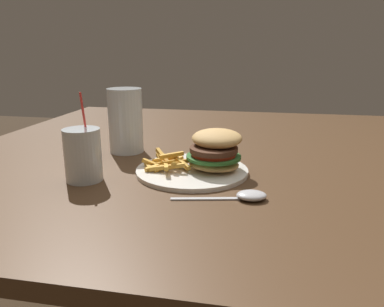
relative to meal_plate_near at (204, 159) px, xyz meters
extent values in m
cube|color=#4C331E|center=(0.06, 0.22, -0.05)|extent=(1.59, 1.37, 0.03)
cylinder|color=#392616|center=(-0.66, 0.83, -0.42)|extent=(0.09, 0.09, 0.70)
cylinder|color=white|center=(-0.03, -0.01, -0.03)|extent=(0.26, 0.26, 0.01)
ellipsoid|color=tan|center=(0.02, 0.00, -0.01)|extent=(0.15, 0.13, 0.03)
cylinder|color=#2D6628|center=(0.02, 0.00, 0.01)|extent=(0.16, 0.16, 0.01)
cylinder|color=red|center=(0.02, 0.00, 0.01)|extent=(0.13, 0.13, 0.01)
cylinder|color=#4C2D1E|center=(0.02, 0.00, 0.02)|extent=(0.14, 0.14, 0.01)
ellipsoid|color=tan|center=(0.03, 0.01, 0.05)|extent=(0.15, 0.14, 0.05)
cube|color=gold|center=(-0.10, -0.02, -0.02)|extent=(0.06, 0.07, 0.01)
cube|color=gold|center=(-0.11, 0.03, -0.01)|extent=(0.05, 0.08, 0.01)
cube|color=gold|center=(-0.08, -0.04, -0.01)|extent=(0.08, 0.02, 0.02)
cube|color=gold|center=(-0.10, 0.01, -0.01)|extent=(0.07, 0.01, 0.02)
cube|color=gold|center=(-0.08, 0.00, 0.00)|extent=(0.06, 0.04, 0.01)
cube|color=gold|center=(-0.10, 0.01, -0.01)|extent=(0.06, 0.07, 0.03)
cube|color=gold|center=(-0.06, 0.00, -0.02)|extent=(0.06, 0.06, 0.02)
cube|color=gold|center=(-0.06, -0.01, -0.01)|extent=(0.02, 0.08, 0.03)
cube|color=gold|center=(-0.08, -0.01, -0.01)|extent=(0.06, 0.08, 0.02)
cube|color=gold|center=(-0.11, 0.02, -0.02)|extent=(0.05, 0.08, 0.01)
cube|color=gold|center=(-0.05, -0.01, -0.01)|extent=(0.06, 0.06, 0.02)
cube|color=gold|center=(-0.13, -0.02, -0.02)|extent=(0.04, 0.05, 0.01)
cube|color=gold|center=(-0.09, 0.01, -0.02)|extent=(0.01, 0.06, 0.02)
cube|color=gold|center=(-0.07, 0.00, -0.01)|extent=(0.06, 0.02, 0.02)
cube|color=gold|center=(-0.10, -0.02, -0.01)|extent=(0.08, 0.04, 0.03)
cube|color=gold|center=(-0.08, -0.04, -0.01)|extent=(0.03, 0.08, 0.02)
cube|color=gold|center=(-0.12, -0.02, -0.02)|extent=(0.06, 0.02, 0.03)
cylinder|color=silver|center=(-0.25, 0.14, 0.05)|extent=(0.10, 0.10, 0.18)
cylinder|color=#C67F23|center=(-0.25, 0.14, 0.04)|extent=(0.08, 0.08, 0.15)
cylinder|color=silver|center=(-0.25, -0.10, 0.02)|extent=(0.08, 0.08, 0.12)
cylinder|color=orange|center=(-0.25, -0.10, 0.01)|extent=(0.07, 0.07, 0.10)
cylinder|color=red|center=(-0.25, -0.08, 0.06)|extent=(0.02, 0.01, 0.19)
ellipsoid|color=silver|center=(0.12, -0.14, -0.03)|extent=(0.07, 0.06, 0.02)
cube|color=silver|center=(0.03, -0.16, -0.03)|extent=(0.13, 0.04, 0.00)
camera|label=1|loc=(0.13, -0.83, 0.25)|focal=35.00mm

